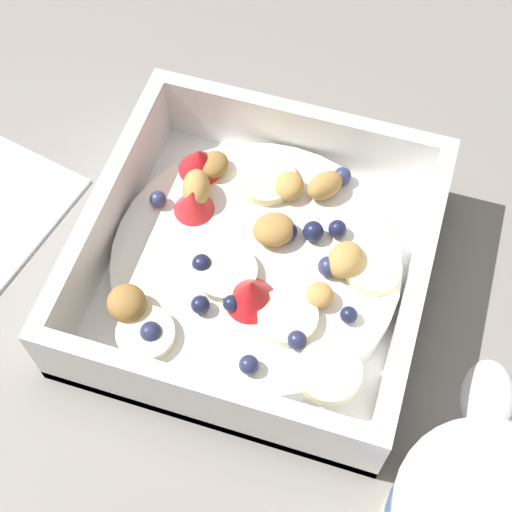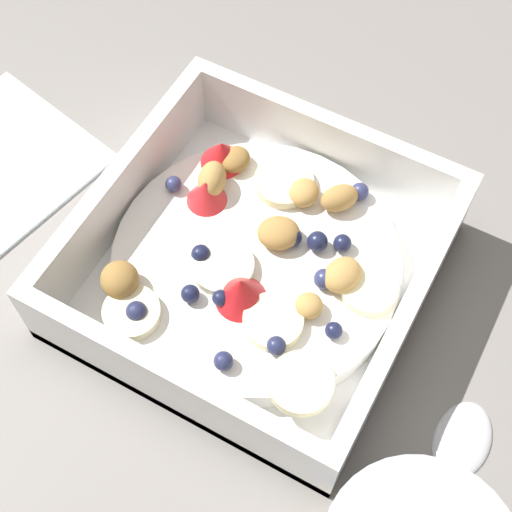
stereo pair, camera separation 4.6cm
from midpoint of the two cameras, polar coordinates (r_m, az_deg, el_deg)
ground_plane at (r=0.47m, az=-2.67°, el=-3.87°), size 2.40×2.40×0.00m
fruit_bowl at (r=0.46m, az=-2.84°, el=-0.82°), size 0.20×0.20×0.06m
spoon at (r=0.45m, az=13.89°, el=-13.41°), size 0.03×0.17×0.01m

